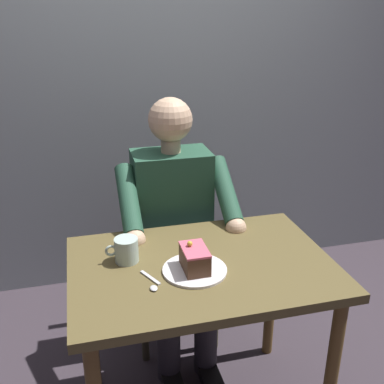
# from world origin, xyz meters

# --- Properties ---
(cafe_rear_panel) EXTENTS (6.40, 0.12, 3.00)m
(cafe_rear_panel) POSITION_xyz_m (0.00, -1.24, 1.50)
(cafe_rear_panel) COLOR #A3B1B1
(cafe_rear_panel) RESTS_ON ground
(dining_table) EXTENTS (0.98, 0.67, 0.75)m
(dining_table) POSITION_xyz_m (0.00, 0.00, 0.64)
(dining_table) COLOR brown
(dining_table) RESTS_ON ground
(chair) EXTENTS (0.42, 0.42, 0.91)m
(chair) POSITION_xyz_m (0.00, -0.63, 0.51)
(chair) COLOR #49462F
(chair) RESTS_ON ground
(seated_person) EXTENTS (0.53, 0.58, 1.27)m
(seated_person) POSITION_xyz_m (0.00, -0.46, 0.67)
(seated_person) COLOR #26503B
(seated_person) RESTS_ON ground
(dessert_plate) EXTENTS (0.24, 0.24, 0.01)m
(dessert_plate) POSITION_xyz_m (0.04, 0.05, 0.75)
(dessert_plate) COLOR white
(dessert_plate) RESTS_ON dining_table
(cake_slice) EXTENTS (0.09, 0.14, 0.10)m
(cake_slice) POSITION_xyz_m (0.04, 0.05, 0.80)
(cake_slice) COLOR #4F3120
(cake_slice) RESTS_ON dessert_plate
(coffee_cup) EXTENTS (0.12, 0.09, 0.09)m
(coffee_cup) POSITION_xyz_m (0.27, -0.09, 0.80)
(coffee_cup) COLOR #B3CBC0
(coffee_cup) RESTS_ON dining_table
(dessert_spoon) EXTENTS (0.06, 0.14, 0.01)m
(dessert_spoon) POSITION_xyz_m (0.20, 0.09, 0.75)
(dessert_spoon) COLOR silver
(dessert_spoon) RESTS_ON dining_table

